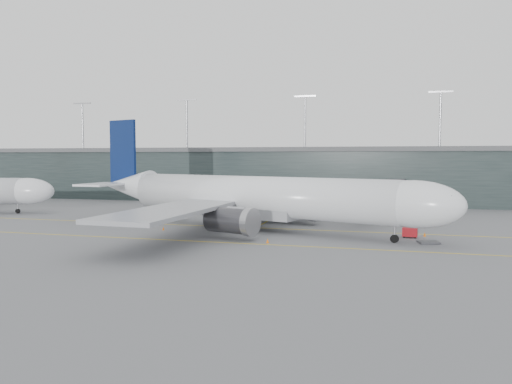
# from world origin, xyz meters

# --- Properties ---
(ground) EXTENTS (320.00, 320.00, 0.00)m
(ground) POSITION_xyz_m (0.00, 0.00, 0.00)
(ground) COLOR slate
(ground) RESTS_ON ground
(taxiline_a) EXTENTS (160.00, 0.25, 0.02)m
(taxiline_a) POSITION_xyz_m (0.00, -4.00, 0.01)
(taxiline_a) COLOR gold
(taxiline_a) RESTS_ON ground
(taxiline_b) EXTENTS (160.00, 0.25, 0.02)m
(taxiline_b) POSITION_xyz_m (0.00, -20.00, 0.01)
(taxiline_b) COLOR gold
(taxiline_b) RESTS_ON ground
(taxiline_lead_main) EXTENTS (0.25, 60.00, 0.02)m
(taxiline_lead_main) POSITION_xyz_m (5.00, 20.00, 0.01)
(taxiline_lead_main) COLOR gold
(taxiline_lead_main) RESTS_ON ground
(terminal) EXTENTS (240.00, 36.00, 29.00)m
(terminal) POSITION_xyz_m (-0.00, 58.00, 7.62)
(terminal) COLOR #1F2A2A
(terminal) RESTS_ON ground
(main_aircraft) EXTENTS (70.11, 64.57, 20.14)m
(main_aircraft) POSITION_xyz_m (5.31, -6.01, 5.65)
(main_aircraft) COLOR white
(main_aircraft) RESTS_ON ground
(jet_bridge) EXTENTS (12.06, 46.53, 7.13)m
(jet_bridge) POSITION_xyz_m (25.41, 24.81, 5.33)
(jet_bridge) COLOR #2B2B30
(jet_bridge) RESTS_ON ground
(gse_cart) EXTENTS (2.37, 1.64, 1.53)m
(gse_cart) POSITION_xyz_m (31.16, -8.06, 0.85)
(gse_cart) COLOR #A50B14
(gse_cart) RESTS_ON ground
(baggage_dolly) EXTENTS (3.31, 2.92, 0.28)m
(baggage_dolly) POSITION_xyz_m (33.61, -12.83, 0.17)
(baggage_dolly) COLOR #3B3C41
(baggage_dolly) RESTS_ON ground
(uld_a) EXTENTS (2.25, 1.89, 1.89)m
(uld_a) POSITION_xyz_m (-6.40, 11.19, 0.99)
(uld_a) COLOR #343439
(uld_a) RESTS_ON ground
(uld_b) EXTENTS (1.89, 1.52, 1.71)m
(uld_b) POSITION_xyz_m (-2.79, 11.95, 0.90)
(uld_b) COLOR #343439
(uld_b) RESTS_ON ground
(uld_c) EXTENTS (2.41, 2.12, 1.87)m
(uld_c) POSITION_xyz_m (-1.11, 11.28, 0.98)
(uld_c) COLOR #343439
(uld_c) RESTS_ON ground
(cone_nose) EXTENTS (0.44, 0.44, 0.69)m
(cone_nose) POSITION_xyz_m (33.46, -6.31, 0.35)
(cone_nose) COLOR orange
(cone_nose) RESTS_ON ground
(cone_wing_stbd) EXTENTS (0.44, 0.44, 0.70)m
(cone_wing_stbd) POSITION_xyz_m (10.97, -18.74, 0.35)
(cone_wing_stbd) COLOR orange
(cone_wing_stbd) RESTS_ON ground
(cone_wing_port) EXTENTS (0.45, 0.45, 0.71)m
(cone_wing_port) POSITION_xyz_m (9.08, 12.72, 0.36)
(cone_wing_port) COLOR orange
(cone_wing_port) RESTS_ON ground
(cone_tail) EXTENTS (0.40, 0.40, 0.63)m
(cone_tail) POSITION_xyz_m (-9.37, -10.97, 0.31)
(cone_tail) COLOR #DB610C
(cone_tail) RESTS_ON ground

